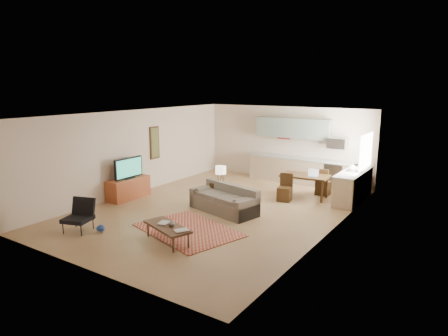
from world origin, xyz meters
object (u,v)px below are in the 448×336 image
Objects in this scene: armchair at (78,216)px; console_table at (221,194)px; dining_table at (305,186)px; sofa at (223,199)px; coffee_table at (167,234)px; tv_credenza at (128,188)px.

armchair reaches higher than console_table.
dining_table is at bearing 47.84° from console_table.
sofa is 2.54m from coffee_table.
coffee_table is 5.25m from dining_table.
armchair is at bearing -144.27° from coffee_table.
coffee_table is 2.04× the size of console_table.
coffee_table is at bearing -78.85° from console_table.
tv_credenza is (-3.37, 2.01, 0.13)m from coffee_table.
armchair is at bearing -67.35° from tv_credenza.
sofa is 0.74m from console_table.
dining_table is (1.33, 2.58, -0.00)m from sofa.
console_table is at bearing 120.49° from coffee_table.
dining_table is at bearing 96.02° from coffee_table.
sofa is 1.47× the size of dining_table.
dining_table is (1.17, 5.11, 0.16)m from coffee_table.
sofa is 1.60× the size of coffee_table.
console_table is (1.61, 3.77, -0.07)m from armchair.
tv_credenza is at bearing 94.31° from armchair.
tv_credenza is 2.17× the size of console_table.
armchair reaches higher than coffee_table.
armchair is 0.56× the size of tv_credenza.
armchair reaches higher than tv_credenza.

